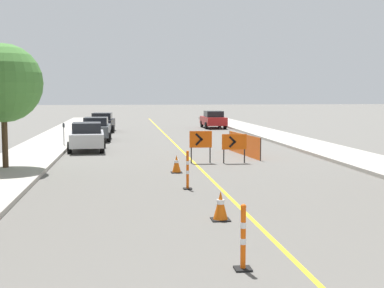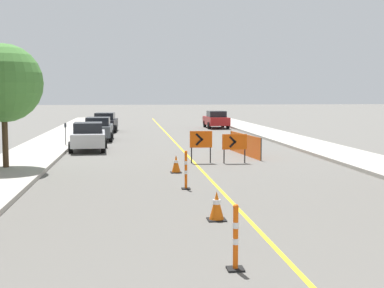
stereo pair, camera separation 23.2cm
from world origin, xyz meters
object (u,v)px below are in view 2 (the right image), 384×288
(arrow_barricade_primary, at_px, (201,141))
(parked_car_curb_near, at_px, (89,136))
(delineator_post_front, at_px, (236,242))
(parking_meter_far_curb, at_px, (65,129))
(delineator_post_rear, at_px, (186,172))
(parked_car_opposite_side, at_px, (216,120))
(traffic_cone_third, at_px, (176,164))
(parked_car_curb_mid, at_px, (98,129))
(traffic_cone_second, at_px, (217,206))
(street_tree_left_near, at_px, (3,83))
(parked_car_curb_far, at_px, (105,122))
(arrow_barricade_secondary, at_px, (234,143))

(arrow_barricade_primary, height_order, parked_car_curb_near, parked_car_curb_near)
(delineator_post_front, bearing_deg, parking_meter_far_curb, 103.87)
(arrow_barricade_primary, bearing_deg, delineator_post_rear, -98.81)
(delineator_post_front, distance_m, parked_car_opposite_side, 39.71)
(traffic_cone_third, distance_m, parked_car_curb_mid, 15.89)
(parked_car_curb_mid, distance_m, parking_meter_far_curb, 4.96)
(traffic_cone_second, bearing_deg, street_tree_left_near, 127.39)
(delineator_post_rear, xyz_separation_m, parked_car_curb_near, (-4.13, 12.64, 0.23))
(parking_meter_far_curb, bearing_deg, parked_car_curb_mid, 70.51)
(delineator_post_rear, bearing_deg, arrow_barricade_primary, 78.02)
(traffic_cone_second, bearing_deg, parked_car_curb_far, 97.42)
(traffic_cone_second, relative_size, arrow_barricade_primary, 0.50)
(arrow_barricade_secondary, height_order, parked_car_curb_near, parked_car_curb_near)
(traffic_cone_third, bearing_deg, parked_car_curb_near, 114.91)
(delineator_post_rear, height_order, street_tree_left_near, street_tree_left_near)
(parked_car_curb_near, xyz_separation_m, parking_meter_far_curb, (-1.47, 1.82, 0.30))
(traffic_cone_third, relative_size, arrow_barricade_secondary, 0.54)
(delineator_post_front, distance_m, street_tree_left_near, 15.32)
(street_tree_left_near, bearing_deg, parked_car_curb_mid, 78.05)
(traffic_cone_third, distance_m, arrow_barricade_secondary, 3.97)
(arrow_barricade_secondary, xyz_separation_m, parked_car_curb_mid, (-6.87, 12.76, -0.14))
(traffic_cone_second, distance_m, parking_meter_far_curb, 19.85)
(traffic_cone_third, height_order, parked_car_curb_mid, parked_car_curb_mid)
(traffic_cone_third, relative_size, parked_car_curb_far, 0.16)
(traffic_cone_third, height_order, parked_car_curb_near, parked_car_curb_near)
(traffic_cone_third, xyz_separation_m, street_tree_left_near, (-6.94, 1.26, 3.25))
(parked_car_curb_far, relative_size, parking_meter_far_curb, 3.35)
(delineator_post_front, height_order, parked_car_opposite_side, parked_car_opposite_side)
(parked_car_curb_far, bearing_deg, delineator_post_rear, -78.63)
(arrow_barricade_primary, height_order, street_tree_left_near, street_tree_left_near)
(arrow_barricade_secondary, relative_size, parking_meter_far_curb, 1.02)
(delineator_post_rear, xyz_separation_m, parking_meter_far_curb, (-5.60, 14.46, 0.53))
(traffic_cone_second, bearing_deg, parking_meter_far_curb, 107.32)
(delineator_post_rear, bearing_deg, parking_meter_far_curb, 111.18)
(traffic_cone_third, bearing_deg, street_tree_left_near, 169.73)
(parked_car_curb_mid, bearing_deg, arrow_barricade_primary, -65.98)
(parked_car_curb_far, xyz_separation_m, street_tree_left_near, (-3.09, -22.43, 2.81))
(traffic_cone_second, xyz_separation_m, traffic_cone_third, (-0.30, 8.22, -0.01))
(delineator_post_rear, height_order, parked_car_opposite_side, parked_car_opposite_side)
(parked_car_opposite_side, bearing_deg, parking_meter_far_curb, -126.89)
(delineator_post_rear, bearing_deg, delineator_post_front, -89.88)
(traffic_cone_second, xyz_separation_m, parking_meter_far_curb, (-5.91, 18.93, 0.73))
(parked_car_opposite_side, bearing_deg, traffic_cone_second, -100.80)
(traffic_cone_second, relative_size, delineator_post_front, 0.61)
(arrow_barricade_secondary, bearing_deg, parked_car_curb_far, 108.34)
(parked_car_curb_near, height_order, parking_meter_far_curb, parked_car_curb_near)
(delineator_post_rear, distance_m, parking_meter_far_curb, 15.52)
(parked_car_curb_far, bearing_deg, traffic_cone_third, -77.39)
(parked_car_curb_mid, bearing_deg, arrow_barricade_secondary, -60.77)
(traffic_cone_second, xyz_separation_m, parked_car_curb_near, (-4.44, 17.11, 0.43))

